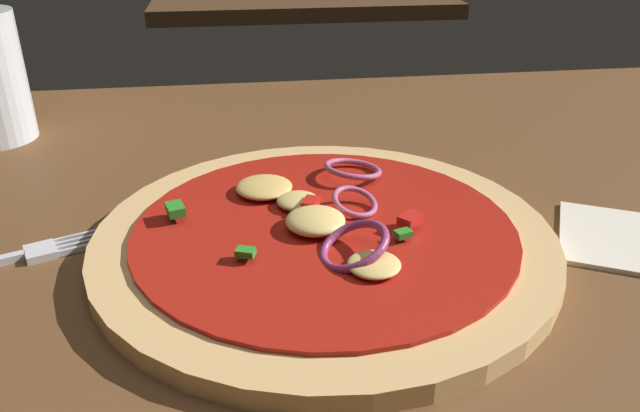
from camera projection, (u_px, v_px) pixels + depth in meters
dining_table at (317, 277)px, 0.40m from camera, size 1.22×0.80×0.03m
pizza at (324, 236)px, 0.40m from camera, size 0.29×0.29×0.03m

